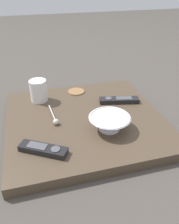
% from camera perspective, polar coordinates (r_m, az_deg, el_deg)
% --- Properties ---
extents(ground_plane, '(6.00, 6.00, 0.00)m').
position_cam_1_polar(ground_plane, '(1.00, -1.20, -3.22)').
color(ground_plane, '#47423D').
extents(table, '(0.62, 0.65, 0.04)m').
position_cam_1_polar(table, '(0.99, -1.22, -2.22)').
color(table, '#4C3D2D').
rests_on(table, ground).
extents(cereal_bowl, '(0.16, 0.16, 0.06)m').
position_cam_1_polar(cereal_bowl, '(0.89, 5.01, -2.44)').
color(cereal_bowl, silver).
rests_on(cereal_bowl, table).
extents(coffee_mug, '(0.08, 0.08, 0.10)m').
position_cam_1_polar(coffee_mug, '(1.10, -12.61, 5.23)').
color(coffee_mug, white).
rests_on(coffee_mug, table).
extents(teaspoon, '(0.15, 0.03, 0.02)m').
position_cam_1_polar(teaspoon, '(0.94, -8.59, -1.91)').
color(teaspoon, silver).
rests_on(teaspoon, table).
extents(tv_remote_near, '(0.08, 0.19, 0.02)m').
position_cam_1_polar(tv_remote_near, '(1.09, 7.38, 2.98)').
color(tv_remote_near, black).
rests_on(tv_remote_near, table).
extents(tv_remote_far, '(0.13, 0.17, 0.02)m').
position_cam_1_polar(tv_remote_far, '(0.81, -11.49, -9.10)').
color(tv_remote_far, black).
rests_on(tv_remote_far, table).
extents(drink_coaster, '(0.08, 0.08, 0.01)m').
position_cam_1_polar(drink_coaster, '(1.18, -3.34, 5.14)').
color(drink_coaster, olive).
rests_on(drink_coaster, table).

